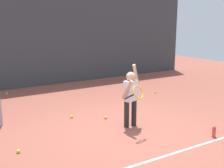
# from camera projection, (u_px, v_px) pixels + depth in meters

# --- Properties ---
(ground_plane) EXTENTS (20.00, 20.00, 0.00)m
(ground_plane) POSITION_uv_depth(u_px,v_px,m) (123.00, 129.00, 6.17)
(ground_plane) COLOR #9E5142
(court_line_baseline) EXTENTS (9.00, 0.05, 0.00)m
(court_line_baseline) POSITION_uv_depth(u_px,v_px,m) (167.00, 155.00, 4.99)
(court_line_baseline) COLOR white
(court_line_baseline) RESTS_ON ground
(back_fence_windscreen) EXTENTS (12.11, 0.08, 3.13)m
(back_fence_windscreen) POSITION_uv_depth(u_px,v_px,m) (44.00, 40.00, 9.93)
(back_fence_windscreen) COLOR #383D42
(back_fence_windscreen) RESTS_ON ground
(fence_post_1) EXTENTS (0.09, 0.09, 3.28)m
(fence_post_1) POSITION_uv_depth(u_px,v_px,m) (43.00, 38.00, 9.97)
(fence_post_1) COLOR slate
(fence_post_1) RESTS_ON ground
(fence_post_2) EXTENTS (0.09, 0.09, 3.28)m
(fence_post_2) POSITION_uv_depth(u_px,v_px,m) (172.00, 34.00, 12.95)
(fence_post_2) COLOR slate
(fence_post_2) RESTS_ON ground
(tennis_player) EXTENTS (0.59, 0.72, 1.35)m
(tennis_player) POSITION_uv_depth(u_px,v_px,m) (131.00, 94.00, 6.17)
(tennis_player) COLOR #232326
(tennis_player) RESTS_ON ground
(water_bottle) EXTENTS (0.07, 0.07, 0.22)m
(water_bottle) POSITION_uv_depth(u_px,v_px,m) (214.00, 132.00, 5.74)
(water_bottle) COLOR #D83F33
(water_bottle) RESTS_ON ground
(tennis_ball_1) EXTENTS (0.07, 0.07, 0.07)m
(tennis_ball_1) POSITION_uv_depth(u_px,v_px,m) (7.00, 93.00, 8.98)
(tennis_ball_1) COLOR #CCE033
(tennis_ball_1) RESTS_ON ground
(tennis_ball_3) EXTENTS (0.07, 0.07, 0.07)m
(tennis_ball_3) POSITION_uv_depth(u_px,v_px,m) (131.00, 80.00, 10.95)
(tennis_ball_3) COLOR #CCE033
(tennis_ball_3) RESTS_ON ground
(tennis_ball_4) EXTENTS (0.07, 0.07, 0.07)m
(tennis_ball_4) POSITION_uv_depth(u_px,v_px,m) (18.00, 151.00, 5.07)
(tennis_ball_4) COLOR #CCE033
(tennis_ball_4) RESTS_ON ground
(tennis_ball_6) EXTENTS (0.07, 0.07, 0.07)m
(tennis_ball_6) POSITION_uv_depth(u_px,v_px,m) (71.00, 117.00, 6.87)
(tennis_ball_6) COLOR #CCE033
(tennis_ball_6) RESTS_ON ground
(tennis_ball_7) EXTENTS (0.07, 0.07, 0.07)m
(tennis_ball_7) POSITION_uv_depth(u_px,v_px,m) (155.00, 92.00, 9.16)
(tennis_ball_7) COLOR #CCE033
(tennis_ball_7) RESTS_ON ground
(tennis_ball_8) EXTENTS (0.07, 0.07, 0.07)m
(tennis_ball_8) POSITION_uv_depth(u_px,v_px,m) (106.00, 117.00, 6.80)
(tennis_ball_8) COLOR #CCE033
(tennis_ball_8) RESTS_ON ground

